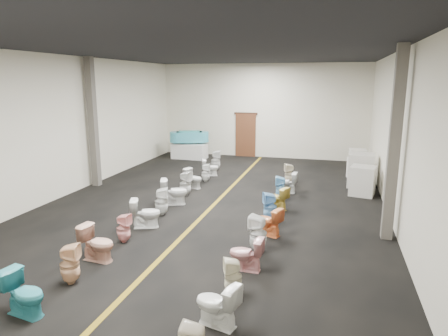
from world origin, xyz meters
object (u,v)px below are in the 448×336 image
at_px(appliance_crate_a, 363,181).
at_px(toilet_right_5, 268,221).
at_px(toilet_left_11, 216,160).
at_px(toilet_right_8, 281,188).
at_px(toilet_left_6, 174,192).
at_px(toilet_right_2, 233,277).
at_px(toilet_left_3, 124,228).
at_px(display_table, 190,151).
at_px(toilet_left_9, 206,173).
at_px(toilet_left_10, 210,167).
at_px(toilet_right_10, 289,174).
at_px(toilet_left_7, 185,184).
at_px(toilet_right_6, 270,207).
at_px(appliance_crate_c, 359,169).
at_px(toilet_left_2, 97,243).
at_px(toilet_right_7, 277,198).
at_px(appliance_crate_d, 357,160).
at_px(bathtub, 189,137).
at_px(toilet_left_4, 146,213).
at_px(toilet_right_1, 217,304).
at_px(toilet_left_8, 194,178).
at_px(toilet_left_0, 24,293).
at_px(toilet_right_4, 258,233).
at_px(appliance_crate_b, 361,170).
at_px(toilet_right_3, 246,254).
at_px(toilet_left_5, 161,202).
at_px(toilet_left_1, 70,264).
at_px(toilet_right_9, 286,182).

xyz_separation_m(appliance_crate_a, toilet_right_5, (-2.42, -4.30, -0.13)).
xyz_separation_m(toilet_left_11, toilet_right_8, (3.20, -3.47, -0.05)).
xyz_separation_m(toilet_left_6, toilet_left_11, (-0.13, 4.84, 0.02)).
height_order(toilet_left_6, toilet_right_2, toilet_left_6).
bearing_deg(toilet_left_11, toilet_left_3, 165.82).
bearing_deg(display_table, toilet_left_9, -62.31).
bearing_deg(toilet_left_10, toilet_right_10, -123.65).
relative_size(toilet_left_7, toilet_right_6, 1.02).
distance_m(appliance_crate_c, toilet_left_11, 5.70).
xyz_separation_m(toilet_left_2, toilet_right_7, (3.13, 4.38, -0.03)).
relative_size(appliance_crate_d, toilet_right_7, 1.35).
bearing_deg(bathtub, appliance_crate_d, -26.84).
relative_size(toilet_left_4, toilet_right_1, 1.05).
distance_m(toilet_left_8, toilet_right_10, 3.48).
xyz_separation_m(appliance_crate_c, toilet_left_4, (-5.53, -6.89, -0.02)).
relative_size(toilet_left_9, toilet_right_8, 0.90).
relative_size(toilet_left_7, toilet_left_10, 1.22).
relative_size(bathtub, toilet_left_0, 2.37).
height_order(display_table, toilet_right_4, toilet_right_4).
bearing_deg(toilet_left_7, appliance_crate_b, -50.94).
xyz_separation_m(toilet_left_2, toilet_right_6, (3.10, 3.34, 0.02)).
xyz_separation_m(toilet_left_7, toilet_right_3, (3.04, -4.61, -0.06)).
bearing_deg(toilet_left_6, toilet_right_10, -63.85).
xyz_separation_m(toilet_left_3, toilet_right_1, (3.01, -2.53, 0.02)).
relative_size(toilet_left_9, toilet_right_6, 0.86).
bearing_deg(toilet_left_7, toilet_right_3, -133.74).
relative_size(toilet_left_10, toilet_right_10, 0.87).
distance_m(bathtub, toilet_right_10, 6.43).
distance_m(toilet_left_5, toilet_left_11, 5.86).
height_order(bathtub, toilet_left_11, bathtub).
bearing_deg(display_table, toilet_left_4, -76.62).
distance_m(toilet_left_1, toilet_right_9, 7.91).
relative_size(toilet_left_3, toilet_right_5, 0.98).
height_order(toilet_right_4, toilet_right_6, toilet_right_4).
bearing_deg(bathtub, toilet_left_10, -77.78).
xyz_separation_m(toilet_left_4, toilet_right_6, (3.00, 1.30, 0.02)).
distance_m(toilet_right_7, toilet_right_10, 3.00).
distance_m(toilet_left_4, toilet_right_7, 3.83).
height_order(appliance_crate_c, toilet_left_2, appliance_crate_c).
bearing_deg(appliance_crate_c, appliance_crate_a, -90.00).
distance_m(toilet_left_7, toilet_right_5, 4.14).
height_order(toilet_left_5, toilet_left_6, toilet_left_6).
relative_size(toilet_left_2, toilet_left_5, 0.97).
relative_size(toilet_left_2, toilet_left_11, 0.90).
bearing_deg(toilet_left_9, appliance_crate_b, -90.66).
relative_size(appliance_crate_a, toilet_left_5, 1.23).
height_order(toilet_left_4, toilet_right_8, toilet_left_4).
height_order(toilet_left_2, toilet_right_2, toilet_left_2).
distance_m(toilet_left_1, toilet_left_11, 9.88).
xyz_separation_m(toilet_left_7, toilet_right_9, (3.14, 1.26, -0.05)).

